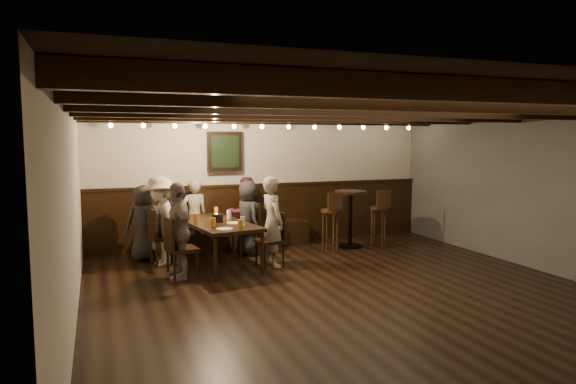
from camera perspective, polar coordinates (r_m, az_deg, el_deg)
name	(u,v)px	position (r m, az deg, el deg)	size (l,w,h in m)	color
room	(273,194)	(8.43, -1.73, -0.25)	(7.00, 7.00, 7.00)	black
dining_table	(216,225)	(8.08, -7.96, -3.69)	(1.10, 1.96, 0.70)	black
chair_left_near	(163,248)	(8.35, -13.68, -6.02)	(0.47, 0.47, 0.90)	black
chair_left_far	(181,260)	(7.51, -11.81, -7.37)	(0.46, 0.46, 0.89)	black
chair_right_near	(247,239)	(8.83, -4.63, -5.24)	(0.46, 0.46, 0.89)	black
chair_right_far	(271,250)	(8.04, -1.94, -6.43)	(0.44, 0.44, 0.85)	black
person_bench_left	(144,223)	(8.67, -15.70, -3.31)	(0.61, 0.40, 1.24)	#232325
person_bench_centre	(194,216)	(9.06, -10.38, -2.66)	(0.47, 0.31, 1.29)	gray
person_bench_right	(245,213)	(9.25, -4.79, -2.35)	(0.63, 0.49, 1.30)	#5C1F31
person_left_near	(161,221)	(8.26, -13.96, -3.12)	(0.91, 0.52, 1.41)	#B8AD9C
person_left_far	(178,231)	(7.41, -12.11, -4.23)	(0.81, 0.34, 1.38)	gray
person_right_near	(248,218)	(8.78, -4.46, -2.88)	(0.62, 0.41, 1.28)	black
person_right_far	(272,222)	(7.97, -1.74, -3.30)	(0.51, 0.34, 1.40)	gray
pint_a	(185,213)	(8.62, -11.40, -2.29)	(0.07, 0.07, 0.14)	#BF7219
pint_b	(216,211)	(8.75, -7.99, -2.11)	(0.07, 0.07, 0.14)	#BF7219
pint_c	(196,218)	(8.05, -10.22, -2.85)	(0.07, 0.07, 0.14)	#BF7219
pint_d	(229,214)	(8.36, -6.55, -2.47)	(0.07, 0.07, 0.14)	silver
pint_e	(213,223)	(7.57, -8.28, -3.38)	(0.07, 0.07, 0.14)	#BF7219
pint_f	(243,221)	(7.64, -5.07, -3.26)	(0.07, 0.07, 0.14)	silver
pint_g	(240,225)	(7.35, -5.33, -3.62)	(0.07, 0.07, 0.14)	#BF7219
plate_near	(225,229)	(7.38, -7.07, -4.10)	(0.24, 0.24, 0.01)	white
plate_far	(235,223)	(7.87, -5.94, -3.46)	(0.24, 0.24, 0.01)	white
condiment_caddy	(218,218)	(8.02, -7.84, -2.92)	(0.15, 0.10, 0.12)	black
candle	(217,217)	(8.39, -7.95, -2.77)	(0.05, 0.05, 0.05)	beige
high_top_table	(350,210)	(9.42, 6.95, -2.02)	(0.59, 0.59, 1.04)	black
bar_stool_left	(330,230)	(9.06, 4.72, -4.18)	(0.33, 0.35, 1.06)	#331B10
bar_stool_right	(379,226)	(9.57, 10.03, -3.71)	(0.33, 0.34, 1.06)	#331B10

